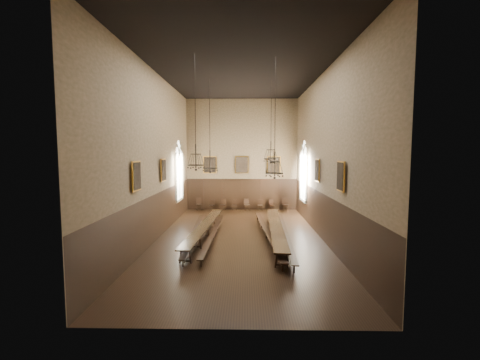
{
  "coord_description": "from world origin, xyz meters",
  "views": [
    {
      "loc": [
        0.34,
        -17.17,
        4.73
      ],
      "look_at": [
        -0.01,
        1.5,
        3.1
      ],
      "focal_mm": 24.0,
      "sensor_mm": 36.0,
      "label": 1
    }
  ],
  "objects_px": {
    "table_left": "(204,231)",
    "chair_0": "(199,207)",
    "bench_left_inner": "(213,235)",
    "bench_right_outer": "(285,235)",
    "chair_6": "(272,207)",
    "chair_2": "(223,207)",
    "chair_4": "(247,207)",
    "chair_3": "(234,207)",
    "table_right": "(276,232)",
    "chandelier_front_left": "(196,156)",
    "chair_5": "(260,207)",
    "chair_1": "(212,207)",
    "chandelier_front_right": "(275,165)",
    "chandelier_back_left": "(210,162)",
    "bench_left_outer": "(194,234)",
    "chair_7": "(285,207)",
    "bench_right_inner": "(267,233)",
    "chandelier_back_right": "(271,154)"
  },
  "relations": [
    {
      "from": "table_right",
      "to": "chandelier_front_right",
      "type": "relative_size",
      "value": 1.8
    },
    {
      "from": "chair_3",
      "to": "chair_5",
      "type": "height_order",
      "value": "chair_5"
    },
    {
      "from": "table_right",
      "to": "chair_3",
      "type": "height_order",
      "value": "chair_3"
    },
    {
      "from": "chair_5",
      "to": "chandelier_front_right",
      "type": "height_order",
      "value": "chandelier_front_right"
    },
    {
      "from": "chair_0",
      "to": "chandelier_front_left",
      "type": "distance_m",
      "value": 12.41
    },
    {
      "from": "bench_left_inner",
      "to": "chair_5",
      "type": "relative_size",
      "value": 10.02
    },
    {
      "from": "chair_5",
      "to": "chandelier_back_left",
      "type": "distance_m",
      "value": 8.16
    },
    {
      "from": "chandelier_back_right",
      "to": "chandelier_front_left",
      "type": "xyz_separation_m",
      "value": [
        -3.73,
        -5.24,
        -0.1
      ]
    },
    {
      "from": "chair_2",
      "to": "chair_3",
      "type": "bearing_deg",
      "value": 21.12
    },
    {
      "from": "table_left",
      "to": "chandelier_front_right",
      "type": "distance_m",
      "value": 5.83
    },
    {
      "from": "bench_right_outer",
      "to": "chair_7",
      "type": "xyz_separation_m",
      "value": [
        1.08,
        8.75,
        0.02
      ]
    },
    {
      "from": "chair_5",
      "to": "chair_3",
      "type": "bearing_deg",
      "value": 177.83
    },
    {
      "from": "bench_right_outer",
      "to": "chair_0",
      "type": "xyz_separation_m",
      "value": [
        -5.92,
        8.85,
        0.01
      ]
    },
    {
      "from": "chair_1",
      "to": "chair_3",
      "type": "distance_m",
      "value": 1.82
    },
    {
      "from": "chair_4",
      "to": "chair_6",
      "type": "xyz_separation_m",
      "value": [
        2.02,
        -0.04,
        -0.02
      ]
    },
    {
      "from": "bench_right_outer",
      "to": "chair_4",
      "type": "xyz_separation_m",
      "value": [
        -2.02,
        8.86,
        -0.01
      ]
    },
    {
      "from": "chair_7",
      "to": "chandelier_front_left",
      "type": "distance_m",
      "value": 13.36
    },
    {
      "from": "chair_4",
      "to": "chandelier_back_left",
      "type": "distance_m",
      "value": 7.87
    },
    {
      "from": "chair_4",
      "to": "chandelier_front_left",
      "type": "bearing_deg",
      "value": -118.28
    },
    {
      "from": "chandelier_front_left",
      "to": "chair_3",
      "type": "bearing_deg",
      "value": 83.68
    },
    {
      "from": "chair_2",
      "to": "chair_4",
      "type": "distance_m",
      "value": 1.96
    },
    {
      "from": "chair_3",
      "to": "chair_4",
      "type": "xyz_separation_m",
      "value": [
        1.03,
        -0.01,
        0.03
      ]
    },
    {
      "from": "table_left",
      "to": "chair_6",
      "type": "bearing_deg",
      "value": 62.29
    },
    {
      "from": "bench_right_inner",
      "to": "chair_4",
      "type": "distance_m",
      "value": 8.56
    },
    {
      "from": "bench_left_inner",
      "to": "chair_0",
      "type": "bearing_deg",
      "value": 103.15
    },
    {
      "from": "chair_6",
      "to": "table_left",
      "type": "bearing_deg",
      "value": -137.25
    },
    {
      "from": "chair_0",
      "to": "chair_7",
      "type": "height_order",
      "value": "chair_7"
    },
    {
      "from": "bench_left_outer",
      "to": "bench_right_inner",
      "type": "relative_size",
      "value": 0.87
    },
    {
      "from": "chair_4",
      "to": "chair_7",
      "type": "distance_m",
      "value": 3.1
    },
    {
      "from": "chair_5",
      "to": "chandelier_front_left",
      "type": "xyz_separation_m",
      "value": [
        -3.38,
        -11.46,
        4.26
      ]
    },
    {
      "from": "bench_left_outer",
      "to": "chair_3",
      "type": "xyz_separation_m",
      "value": [
        1.87,
        8.66,
        -0.0
      ]
    },
    {
      "from": "table_right",
      "to": "chandelier_back_left",
      "type": "distance_m",
      "value": 5.73
    },
    {
      "from": "chair_3",
      "to": "chandelier_front_left",
      "type": "bearing_deg",
      "value": -96.15
    },
    {
      "from": "bench_right_inner",
      "to": "chair_6",
      "type": "height_order",
      "value": "chair_6"
    },
    {
      "from": "bench_right_inner",
      "to": "chair_5",
      "type": "distance_m",
      "value": 8.39
    },
    {
      "from": "bench_left_inner",
      "to": "chair_1",
      "type": "xyz_separation_m",
      "value": [
        -0.99,
        8.65,
        -0.0
      ]
    },
    {
      "from": "bench_left_outer",
      "to": "chair_3",
      "type": "height_order",
      "value": "chair_3"
    },
    {
      "from": "bench_left_inner",
      "to": "bench_right_inner",
      "type": "xyz_separation_m",
      "value": [
        2.92,
        0.23,
        0.04
      ]
    },
    {
      "from": "bench_left_inner",
      "to": "bench_right_outer",
      "type": "xyz_separation_m",
      "value": [
        3.88,
        -0.14,
        0.03
      ]
    },
    {
      "from": "chandelier_front_right",
      "to": "chair_4",
      "type": "bearing_deg",
      "value": 96.43
    },
    {
      "from": "chandelier_back_right",
      "to": "chandelier_back_left",
      "type": "bearing_deg",
      "value": -177.43
    },
    {
      "from": "table_left",
      "to": "chair_0",
      "type": "distance_m",
      "value": 8.53
    },
    {
      "from": "chair_4",
      "to": "bench_left_inner",
      "type": "bearing_deg",
      "value": -119.02
    },
    {
      "from": "bench_right_inner",
      "to": "chair_0",
      "type": "bearing_deg",
      "value": 120.26
    },
    {
      "from": "table_right",
      "to": "table_left",
      "type": "bearing_deg",
      "value": 177.13
    },
    {
      "from": "table_right",
      "to": "bench_left_inner",
      "type": "height_order",
      "value": "table_right"
    },
    {
      "from": "chandelier_front_left",
      "to": "chandelier_front_right",
      "type": "xyz_separation_m",
      "value": [
        3.55,
        0.59,
        -0.4
      ]
    },
    {
      "from": "bench_left_inner",
      "to": "chandelier_back_left",
      "type": "xyz_separation_m",
      "value": [
        -0.39,
        2.23,
        3.84
      ]
    },
    {
      "from": "bench_right_inner",
      "to": "bench_left_inner",
      "type": "bearing_deg",
      "value": -175.52
    },
    {
      "from": "chair_3",
      "to": "table_right",
      "type": "bearing_deg",
      "value": -73.13
    }
  ]
}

